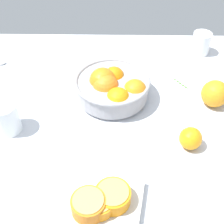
% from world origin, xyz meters
% --- Properties ---
extents(ground_plane, '(1.21, 0.99, 0.03)m').
position_xyz_m(ground_plane, '(0.00, 0.00, -0.01)').
color(ground_plane, silver).
extents(fruit_bowl, '(0.25, 0.25, 0.11)m').
position_xyz_m(fruit_bowl, '(-0.02, 0.08, 0.05)').
color(fruit_bowl, '#99999E').
rests_on(fruit_bowl, ground_plane).
extents(juice_glass, '(0.08, 0.08, 0.10)m').
position_xyz_m(juice_glass, '(-0.33, -0.07, 0.04)').
color(juice_glass, white).
rests_on(juice_glass, ground_plane).
extents(second_glass, '(0.07, 0.07, 0.09)m').
position_xyz_m(second_glass, '(0.33, 0.36, 0.04)').
color(second_glass, white).
rests_on(second_glass, ground_plane).
extents(cutting_board, '(0.27, 0.22, 0.02)m').
position_xyz_m(cutting_board, '(-0.07, -0.33, 0.01)').
color(cutting_board, beige).
rests_on(cutting_board, ground_plane).
extents(orange_half_0, '(0.07, 0.07, 0.04)m').
position_xyz_m(orange_half_0, '(-0.04, -0.34, 0.04)').
color(orange_half_0, orange).
rests_on(orange_half_0, cutting_board).
extents(orange_half_1, '(0.08, 0.08, 0.04)m').
position_xyz_m(orange_half_1, '(-0.07, -0.35, 0.04)').
color(orange_half_1, orange).
rests_on(orange_half_1, cutting_board).
extents(orange_half_2, '(0.09, 0.09, 0.04)m').
position_xyz_m(orange_half_2, '(-0.01, -0.32, 0.04)').
color(orange_half_2, orange).
rests_on(orange_half_2, cutting_board).
extents(loose_orange_1, '(0.09, 0.09, 0.09)m').
position_xyz_m(loose_orange_1, '(0.31, 0.06, 0.04)').
color(loose_orange_1, orange).
rests_on(loose_orange_1, ground_plane).
extents(loose_orange_2, '(0.06, 0.06, 0.06)m').
position_xyz_m(loose_orange_2, '(0.21, -0.13, 0.03)').
color(loose_orange_2, orange).
rests_on(loose_orange_2, ground_plane).
extents(herb_sprig_1, '(0.05, 0.07, 0.01)m').
position_xyz_m(herb_sprig_1, '(0.22, 0.16, 0.00)').
color(herb_sprig_1, '#538F39').
rests_on(herb_sprig_1, ground_plane).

